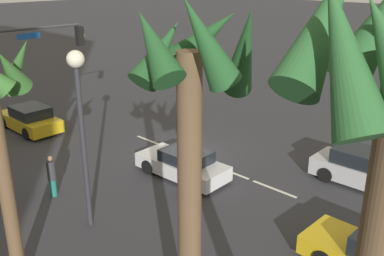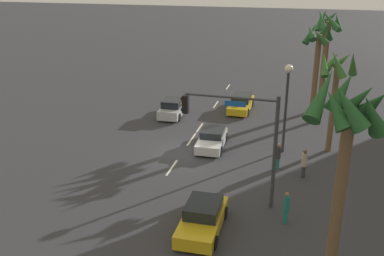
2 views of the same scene
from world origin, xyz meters
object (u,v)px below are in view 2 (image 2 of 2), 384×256
object	(u,v)px
pedestrian_0	(304,163)
palm_tree_3	(337,76)
car_1	(212,139)
traffic_signal	(242,131)
car_0	(173,108)
car_2	(241,103)
pedestrian_2	(278,156)
palm_tree_0	(345,142)
streetlamp	(287,92)
pedestrian_1	(286,207)
palm_tree_1	(326,38)
car_3	(203,218)
palm_tree_2	(317,52)

from	to	relation	value
pedestrian_0	palm_tree_3	xyz separation A→B (m)	(-4.58, 1.61, 4.39)
car_1	traffic_signal	bearing A→B (deg)	22.95
car_0	car_2	bearing A→B (deg)	119.64
pedestrian_2	palm_tree_0	world-z (taller)	palm_tree_0
streetlamp	palm_tree_0	xyz separation A→B (m)	(15.77, 2.33, 2.94)
pedestrian_0	pedestrian_1	distance (m)	5.47
car_0	palm_tree_1	xyz separation A→B (m)	(-4.80, 12.19, 5.68)
car_3	pedestrian_0	world-z (taller)	pedestrian_0
car_1	pedestrian_0	world-z (taller)	pedestrian_0
pedestrian_0	palm_tree_1	distance (m)	15.10
palm_tree_1	palm_tree_3	world-z (taller)	palm_tree_1
pedestrian_2	palm_tree_2	world-z (taller)	palm_tree_2
car_3	palm_tree_1	xyz separation A→B (m)	(-21.08, 5.78, 5.72)
traffic_signal	streetlamp	distance (m)	7.85
car_3	pedestrian_0	bearing A→B (deg)	146.40
pedestrian_0	palm_tree_2	world-z (taller)	palm_tree_2
car_2	palm_tree_2	distance (m)	8.21
car_3	streetlamp	world-z (taller)	streetlamp
car_1	streetlamp	world-z (taller)	streetlamp
car_3	pedestrian_1	size ratio (longest dim) A/B	2.47
car_0	palm_tree_2	distance (m)	12.62
palm_tree_0	palm_tree_1	world-z (taller)	palm_tree_0
palm_tree_1	car_0	bearing A→B (deg)	-68.51
car_2	pedestrian_2	xyz separation A→B (m)	(11.47, 4.05, 0.28)
pedestrian_2	palm_tree_2	size ratio (longest dim) A/B	0.21
traffic_signal	palm_tree_1	size ratio (longest dim) A/B	0.70
traffic_signal	pedestrian_2	distance (m)	6.09
car_1	car_2	bearing A→B (deg)	175.34
car_3	palm_tree_1	distance (m)	22.59
pedestrian_2	palm_tree_3	bearing A→B (deg)	139.05
palm_tree_0	palm_tree_3	distance (m)	16.83
car_2	pedestrian_2	distance (m)	12.17
car_1	palm_tree_3	xyz separation A→B (m)	(-1.23, 8.02, 4.76)
pedestrian_1	palm_tree_0	distance (m)	9.36
car_2	palm_tree_0	xyz separation A→B (m)	(24.45, 6.55, 6.63)
streetlamp	palm_tree_1	xyz separation A→B (m)	(-10.40, 2.57, 2.05)
pedestrian_0	palm_tree_2	distance (m)	11.53
palm_tree_1	palm_tree_0	bearing A→B (deg)	-0.53
pedestrian_1	palm_tree_3	size ratio (longest dim) A/B	0.24
pedestrian_1	streetlamp	bearing A→B (deg)	-175.62
car_2	pedestrian_1	xyz separation A→B (m)	(17.75, 4.92, 0.30)
car_3	palm_tree_3	world-z (taller)	palm_tree_3
car_2	streetlamp	bearing A→B (deg)	25.95
pedestrian_0	palm_tree_0	size ratio (longest dim) A/B	0.19
car_2	pedestrian_0	bearing A→B (deg)	24.73
palm_tree_0	palm_tree_1	size ratio (longest dim) A/B	1.06
palm_tree_2	traffic_signal	bearing A→B (deg)	-14.34
palm_tree_0	car_1	bearing A→B (deg)	-154.81
palm_tree_2	palm_tree_3	bearing A→B (deg)	11.87
palm_tree_3	traffic_signal	bearing A→B (deg)	-29.86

